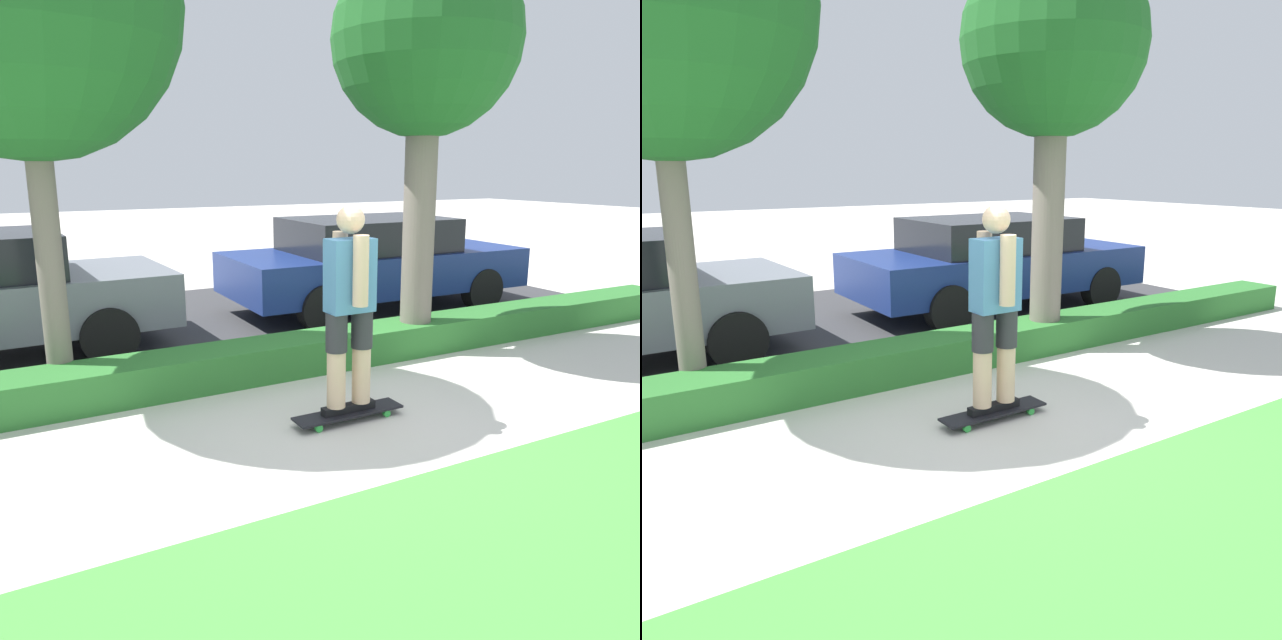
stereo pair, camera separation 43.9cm
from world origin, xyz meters
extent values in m
plane|color=beige|center=(0.00, 0.00, 0.00)|extent=(60.00, 60.00, 0.00)
cube|color=#38383A|center=(0.00, 4.20, 0.00)|extent=(12.82, 5.00, 0.01)
cube|color=#2D702D|center=(0.00, 1.60, 0.19)|extent=(12.82, 0.60, 0.38)
cube|color=black|center=(0.05, 0.12, 0.08)|extent=(1.03, 0.24, 0.02)
cylinder|color=green|center=(0.39, 0.03, 0.03)|extent=(0.07, 0.04, 0.07)
cylinder|color=green|center=(0.39, 0.21, 0.03)|extent=(0.07, 0.04, 0.07)
cylinder|color=green|center=(-0.30, 0.03, 0.03)|extent=(0.07, 0.04, 0.07)
cylinder|color=green|center=(-0.30, 0.21, 0.03)|extent=(0.07, 0.04, 0.07)
cube|color=black|center=(-0.08, 0.12, 0.12)|extent=(0.26, 0.09, 0.07)
cylinder|color=beige|center=(-0.08, 0.12, 0.58)|extent=(0.16, 0.16, 0.84)
cylinder|color=#2D2D33|center=(-0.08, 0.12, 0.83)|extent=(0.19, 0.19, 0.34)
cube|color=black|center=(0.17, 0.12, 0.12)|extent=(0.26, 0.09, 0.07)
cylinder|color=beige|center=(0.17, 0.12, 0.58)|extent=(0.16, 0.16, 0.84)
cylinder|color=#2D2D33|center=(0.17, 0.12, 0.83)|extent=(0.19, 0.19, 0.34)
cube|color=#4C84B7|center=(0.05, 0.12, 1.31)|extent=(0.40, 0.22, 0.62)
cylinder|color=beige|center=(0.05, -0.04, 1.37)|extent=(0.13, 0.13, 0.58)
cylinder|color=beige|center=(0.05, 0.29, 1.37)|extent=(0.13, 0.13, 0.58)
sphere|color=beige|center=(0.05, 0.12, 1.77)|extent=(0.24, 0.24, 0.24)
cylinder|color=#70665B|center=(-2.10, 1.95, 1.42)|extent=(0.24, 0.24, 2.83)
cylinder|color=#70665B|center=(1.88, 1.59, 1.49)|extent=(0.37, 0.37, 2.98)
sphere|color=#1E5B23|center=(1.88, 1.59, 3.56)|extent=(2.10, 2.10, 2.10)
cylinder|color=black|center=(-1.48, 2.87, 0.33)|extent=(0.66, 0.23, 0.66)
cylinder|color=black|center=(-1.48, 4.62, 0.33)|extent=(0.66, 0.23, 0.66)
cube|color=navy|center=(2.74, 3.80, 0.64)|extent=(4.64, 2.02, 0.60)
cube|color=black|center=(2.60, 3.80, 1.19)|extent=(2.42, 1.75, 0.50)
cylinder|color=black|center=(4.17, 2.90, 0.33)|extent=(0.67, 0.23, 0.67)
cylinder|color=black|center=(4.17, 4.70, 0.33)|extent=(0.67, 0.23, 0.67)
cylinder|color=black|center=(1.31, 2.90, 0.33)|extent=(0.67, 0.23, 0.67)
cylinder|color=black|center=(1.31, 4.70, 0.33)|extent=(0.67, 0.23, 0.67)
camera|label=1|loc=(-2.66, -4.29, 2.19)|focal=35.00mm
camera|label=2|loc=(-3.04, -4.07, 2.19)|focal=35.00mm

